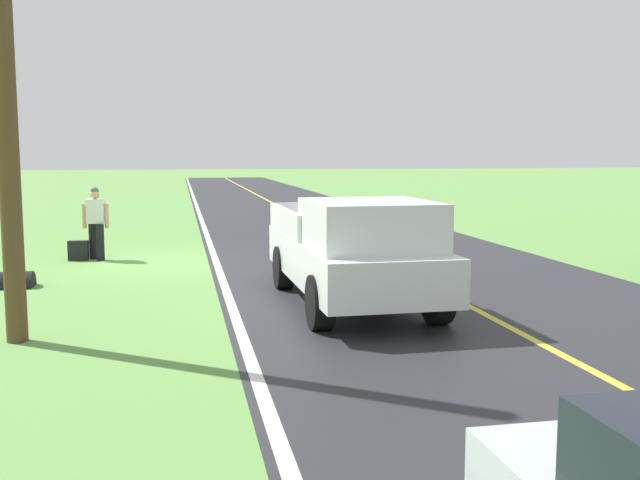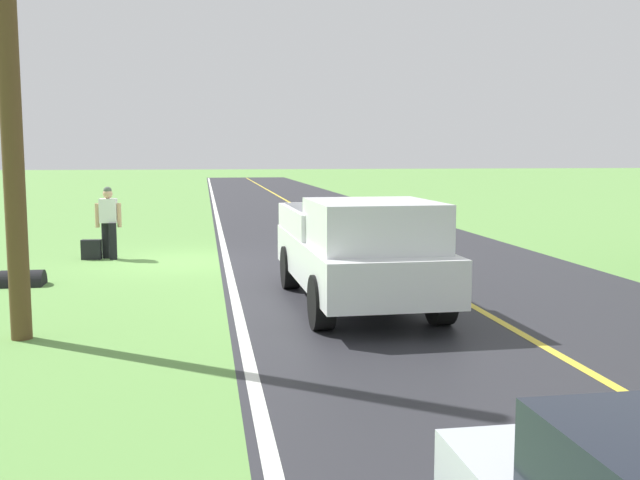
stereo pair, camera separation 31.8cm
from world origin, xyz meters
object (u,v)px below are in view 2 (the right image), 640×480
object	(u,v)px
pickup_truck_passing	(360,249)
utility_pole_roadside	(7,43)
hitchhiker_walking	(109,218)
suitcase_carried	(91,250)

from	to	relation	value
pickup_truck_passing	utility_pole_roadside	bearing A→B (deg)	14.63
pickup_truck_passing	utility_pole_roadside	distance (m)	6.01
hitchhiker_walking	suitcase_carried	distance (m)	0.86
pickup_truck_passing	utility_pole_roadside	world-z (taller)	utility_pole_roadside
hitchhiker_walking	suitcase_carried	world-z (taller)	hitchhiker_walking
suitcase_carried	hitchhiker_walking	bearing A→B (deg)	100.86
hitchhiker_walking	pickup_truck_passing	distance (m)	8.00
hitchhiker_walking	suitcase_carried	bearing A→B (deg)	7.22
hitchhiker_walking	pickup_truck_passing	xyz separation A→B (m)	(-4.80, 6.40, -0.01)
suitcase_carried	utility_pole_roadside	world-z (taller)	utility_pole_roadside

